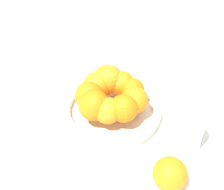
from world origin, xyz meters
The scene contains 5 objects.
ground_plane centered at (0.00, 0.00, 0.00)m, with size 4.00×4.00×0.00m, color white.
fruit_bowl centered at (0.00, 0.00, 0.02)m, with size 0.26×0.26×0.03m.
orange_pile centered at (0.00, 0.01, 0.07)m, with size 0.19×0.18×0.08m.
stray_orange centered at (-0.11, -0.22, 0.04)m, with size 0.07×0.07×0.07m, color orange.
drinking_glass centered at (0.01, -0.21, 0.05)m, with size 0.07×0.07×0.10m, color silver.
Camera 1 is at (-0.49, -0.34, 0.59)m, focal length 50.00 mm.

